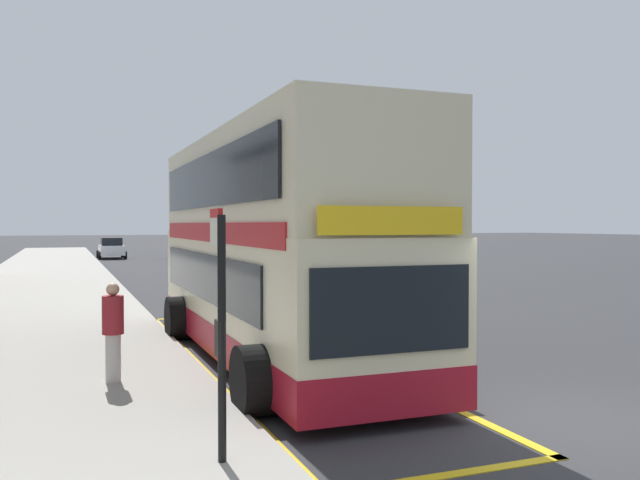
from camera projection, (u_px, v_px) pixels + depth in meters
name	position (u px, v px, depth m)	size (l,w,h in m)	color
ground_plane	(179.00, 270.00, 38.76)	(260.00, 260.00, 0.00)	#333335
pavement_near	(49.00, 272.00, 36.23)	(6.00, 76.00, 0.14)	#A39E93
double_decker_bus	(271.00, 255.00, 13.17)	(3.26, 10.42, 4.40)	beige
bus_bay_markings	(272.00, 360.00, 13.09)	(3.04, 13.06, 0.01)	gold
bus_stop_sign	(220.00, 312.00, 7.13)	(0.09, 0.51, 2.70)	black
parked_car_grey_across	(349.00, 269.00, 27.83)	(2.09, 4.20, 1.62)	slate
parked_car_white_kerbside	(111.00, 248.00, 51.73)	(2.09, 4.20, 1.62)	silver
parked_car_white_distant	(229.00, 257.00, 38.08)	(2.09, 4.20, 1.62)	silver
parked_car_black_far	(186.00, 248.00, 51.20)	(2.09, 4.20, 1.62)	black
pedestrian_waiting_near_sign	(113.00, 329.00, 10.65)	(0.34, 0.34, 1.59)	#B7B2AD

